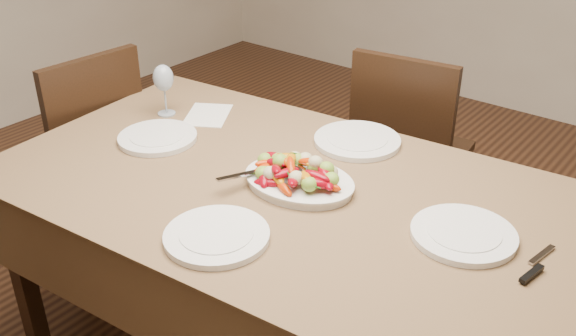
% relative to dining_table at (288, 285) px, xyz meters
% --- Properties ---
extents(dining_table, '(1.93, 1.20, 0.76)m').
position_rel_dining_table_xyz_m(dining_table, '(0.00, 0.00, 0.00)').
color(dining_table, brown).
rests_on(dining_table, ground).
extents(chair_far, '(0.47, 0.47, 0.95)m').
position_rel_dining_table_xyz_m(chair_far, '(-0.06, 0.94, 0.10)').
color(chair_far, black).
rests_on(chair_far, ground).
extents(chair_left, '(0.44, 0.44, 0.95)m').
position_rel_dining_table_xyz_m(chair_left, '(-1.16, 0.03, 0.10)').
color(chair_left, black).
rests_on(chair_left, ground).
extents(serving_platter, '(0.36, 0.28, 0.02)m').
position_rel_dining_table_xyz_m(serving_platter, '(0.03, 0.02, 0.39)').
color(serving_platter, white).
rests_on(serving_platter, dining_table).
extents(roasted_vegetables, '(0.29, 0.21, 0.09)m').
position_rel_dining_table_xyz_m(roasted_vegetables, '(0.03, 0.02, 0.45)').
color(roasted_vegetables, maroon).
rests_on(roasted_vegetables, serving_platter).
extents(serving_spoon, '(0.29, 0.14, 0.03)m').
position_rel_dining_table_xyz_m(serving_spoon, '(-0.03, -0.03, 0.43)').
color(serving_spoon, '#9EA0A8').
rests_on(serving_spoon, serving_platter).
extents(plate_left, '(0.27, 0.27, 0.02)m').
position_rel_dining_table_xyz_m(plate_left, '(-0.55, -0.03, 0.39)').
color(plate_left, white).
rests_on(plate_left, dining_table).
extents(plate_right, '(0.28, 0.28, 0.02)m').
position_rel_dining_table_xyz_m(plate_right, '(0.53, 0.08, 0.39)').
color(plate_right, white).
rests_on(plate_right, dining_table).
extents(plate_far, '(0.29, 0.29, 0.02)m').
position_rel_dining_table_xyz_m(plate_far, '(0.01, 0.37, 0.39)').
color(plate_far, white).
rests_on(plate_far, dining_table).
extents(plate_near, '(0.28, 0.28, 0.02)m').
position_rel_dining_table_xyz_m(plate_near, '(0.02, -0.33, 0.39)').
color(plate_near, white).
rests_on(plate_near, dining_table).
extents(wine_glass, '(0.08, 0.08, 0.20)m').
position_rel_dining_table_xyz_m(wine_glass, '(-0.69, 0.14, 0.48)').
color(wine_glass, '#8C99A5').
rests_on(wine_glass, dining_table).
extents(menu_card, '(0.24, 0.26, 0.00)m').
position_rel_dining_table_xyz_m(menu_card, '(-0.56, 0.22, 0.38)').
color(menu_card, silver).
rests_on(menu_card, dining_table).
extents(table_knife, '(0.05, 0.20, 0.01)m').
position_rel_dining_table_xyz_m(table_knife, '(0.73, 0.07, 0.38)').
color(table_knife, '#9EA0A8').
rests_on(table_knife, dining_table).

